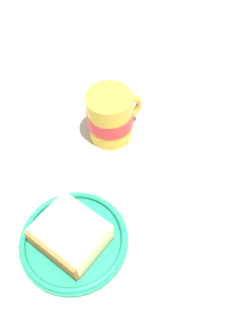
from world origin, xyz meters
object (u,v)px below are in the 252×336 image
small_plate (74,240)px  teaspoon (177,167)px  tea_mug (111,116)px  cake_slice (71,235)px

small_plate → teaspoon: bearing=-58.8°
tea_mug → teaspoon: (-9.90, -10.93, -4.60)cm
tea_mug → small_plate: bearing=158.5°
small_plate → tea_mug: (21.67, -8.55, 4.03)cm
cake_slice → tea_mug: (21.86, -8.74, 1.59)cm
teaspoon → small_plate: bearing=121.2°
small_plate → cake_slice: bearing=134.7°
cake_slice → small_plate: bearing=-45.3°
cake_slice → tea_mug: bearing=-21.8°
small_plate → cake_slice: (-0.19, 0.19, 2.44)cm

